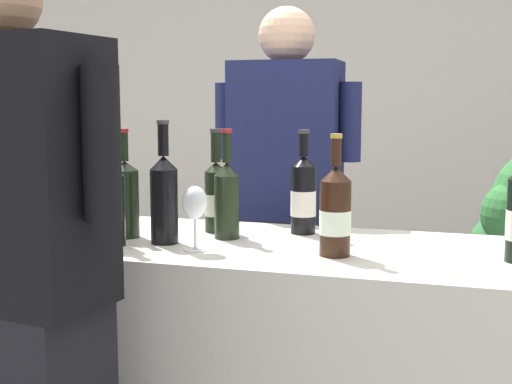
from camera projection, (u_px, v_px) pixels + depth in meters
wall_back at (369, 92)px, 4.44m from camera, size 8.00×0.10×2.80m
wine_bottle_0 at (125, 197)px, 2.09m from camera, size 0.08×0.08×0.33m
wine_bottle_1 at (164, 196)px, 2.00m from camera, size 0.08×0.08×0.36m
wine_bottle_2 at (303, 195)px, 2.15m from camera, size 0.08×0.08×0.33m
wine_bottle_3 at (227, 197)px, 2.07m from camera, size 0.08×0.08×0.33m
wine_bottle_4 at (335, 212)px, 1.84m from camera, size 0.09×0.09×0.33m
wine_bottle_6 at (216, 195)px, 2.18m from camera, size 0.07×0.07×0.33m
wine_bottle_7 at (113, 201)px, 1.97m from camera, size 0.07×0.07×0.33m
wine_glass at (195, 205)px, 1.89m from camera, size 0.07×0.07×0.18m
ice_bucket at (60, 195)px, 2.26m from camera, size 0.22×0.22×0.21m
person_server at (286, 236)px, 2.64m from camera, size 0.56×0.25×1.68m
person_guest at (13, 333)px, 1.59m from camera, size 0.61×0.30×1.66m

